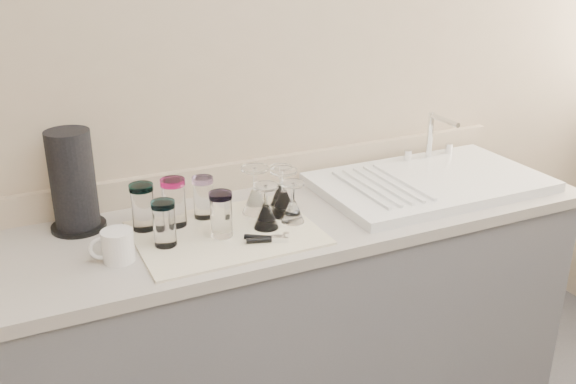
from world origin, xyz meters
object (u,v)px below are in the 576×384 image
tumbler_magenta (164,223)px  tumbler_lavender (221,214)px  can_opener (267,239)px  tumbler_purple (203,197)px  goblet_extra (284,200)px  goblet_back_left (255,198)px  goblet_back_right (281,192)px  tumbler_cyan (174,202)px  tumbler_teal (143,207)px  goblet_front_right (293,208)px  sink_unit (430,181)px  white_mug (117,246)px  goblet_front_left (266,213)px  paper_towel_roll (73,182)px

tumbler_magenta → tumbler_lavender: size_ratio=0.99×
tumbler_magenta → can_opener: 0.31m
tumbler_purple → goblet_extra: (0.24, -0.10, -0.02)m
goblet_back_left → goblet_back_right: size_ratio=1.16×
tumbler_lavender → goblet_back_right: tumbler_lavender is taller
tumbler_cyan → goblet_back_left: 0.27m
tumbler_teal → goblet_front_right: tumbler_teal is taller
tumbler_lavender → goblet_extra: goblet_extra is taller
tumbler_lavender → can_opener: size_ratio=1.10×
sink_unit → goblet_extra: bearing=-178.1°
tumbler_teal → goblet_back_left: size_ratio=0.93×
tumbler_cyan → white_mug: size_ratio=1.17×
white_mug → tumbler_purple: bearing=28.5°
goblet_back_left → white_mug: bearing=-164.9°
tumbler_lavender → goblet_front_right: tumbler_lavender is taller
goblet_extra → tumbler_magenta: bearing=-173.0°
tumbler_cyan → tumbler_magenta: 0.14m
goblet_front_left → goblet_front_right: (0.09, 0.00, -0.00)m
tumbler_magenta → goblet_front_left: 0.32m
sink_unit → tumbler_teal: (-1.04, 0.07, 0.06)m
goblet_extra → tumbler_cyan: bearing=167.6°
tumbler_teal → goblet_front_left: tumbler_teal is taller
tumbler_magenta → goblet_back_left: size_ratio=0.88×
tumbler_lavender → tumbler_magenta: bearing=176.6°
sink_unit → can_opener: bearing=-166.4°
sink_unit → white_mug: (-1.15, -0.09, 0.03)m
goblet_extra → tumbler_purple: bearing=158.3°
sink_unit → tumbler_teal: bearing=176.2°
goblet_back_right → goblet_extra: bearing=-109.2°
tumbler_cyan → can_opener: (0.22, -0.23, -0.07)m
tumbler_purple → can_opener: (0.11, -0.25, -0.06)m
tumbler_teal → goblet_back_left: bearing=-5.3°
paper_towel_roll → sink_unit: bearing=-8.3°
tumbler_cyan → paper_towel_roll: 0.31m
sink_unit → goblet_front_right: size_ratio=6.12×
sink_unit → goblet_back_left: size_ratio=5.16×
tumbler_cyan → goblet_front_left: (0.25, -0.14, -0.03)m
tumbler_teal → tumbler_lavender: 0.25m
goblet_extra → white_mug: 0.56m
goblet_back_left → goblet_extra: size_ratio=1.01×
goblet_front_left → paper_towel_roll: size_ratio=0.45×
tumbler_teal → white_mug: 0.20m
tumbler_purple → tumbler_cyan: bearing=-168.7°
tumbler_purple → can_opener: tumbler_purple is taller
can_opener → white_mug: size_ratio=0.98×
tumbler_lavender → tumbler_teal: bearing=143.8°
goblet_back_right → white_mug: size_ratio=1.05×
tumbler_purple → paper_towel_roll: bearing=165.1°
goblet_front_left → goblet_extra: goblet_extra is taller
sink_unit → tumbler_cyan: size_ratio=5.33×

